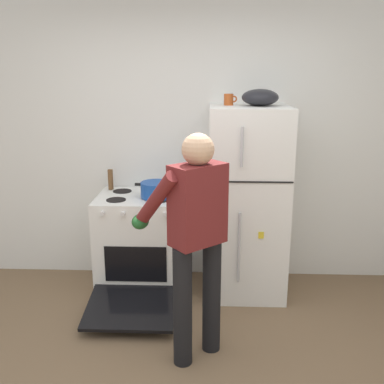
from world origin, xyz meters
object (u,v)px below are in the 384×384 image
person_cook (194,228)px  stove_range (141,244)px  red_pot (157,190)px  refrigerator (247,202)px  pepper_mill (111,179)px  coffee_mug (229,100)px  mixing_bowl (260,97)px

person_cook → stove_range: bearing=117.9°
stove_range → red_pot: 0.55m
refrigerator → red_pot: (-0.80, -0.05, 0.12)m
stove_range → red_pot: bearing=-11.4°
person_cook → pepper_mill: (-0.82, 1.21, 0.03)m
red_pot → pepper_mill: pepper_mill is taller
refrigerator → person_cook: bearing=-113.4°
coffee_mug → pepper_mill: 1.32m
red_pot → coffee_mug: 1.00m
coffee_mug → mixing_bowl: (0.26, -0.05, 0.02)m
stove_range → person_cook: size_ratio=0.75×
red_pot → stove_range: bearing=168.6°
refrigerator → mixing_bowl: size_ratio=5.49×
refrigerator → coffee_mug: bearing=164.2°
red_pot → pepper_mill: (-0.46, 0.25, 0.03)m
stove_range → pepper_mill: pepper_mill is taller
stove_range → person_cook: bearing=-62.1°
stove_range → coffee_mug: coffee_mug is taller
red_pot → coffee_mug: (0.62, 0.10, 0.77)m
person_cook → pepper_mill: 1.46m
refrigerator → red_pot: 0.81m
refrigerator → red_pot: bearing=-176.4°
refrigerator → mixing_bowl: bearing=0.2°
person_cook → pepper_mill: bearing=124.3°
red_pot → person_cook: bearing=-69.2°
red_pot → mixing_bowl: (0.88, 0.05, 0.79)m
person_cook → coffee_mug: 1.34m
stove_range → red_pot: (0.16, -0.03, 0.53)m
stove_range → red_pot: size_ratio=3.19×
stove_range → coffee_mug: size_ratio=10.77×
person_cook → red_pot: (-0.36, 0.96, 0.01)m
stove_range → mixing_bowl: mixing_bowl is taller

